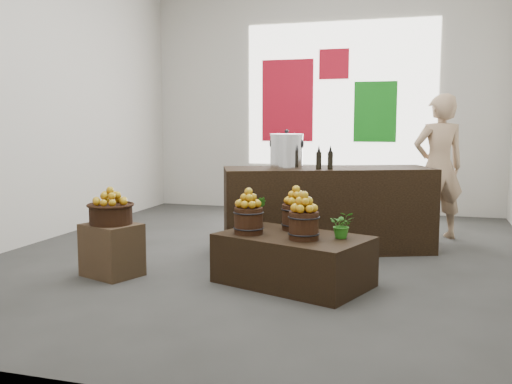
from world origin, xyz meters
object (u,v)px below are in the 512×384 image
(shopper, at_px, (438,167))
(counter, at_px, (328,210))
(stock_pot_left, at_px, (287,152))
(crate, at_px, (112,250))
(wicker_basket, at_px, (111,214))
(display_table, at_px, (293,260))

(shopper, bearing_deg, counter, 17.79)
(stock_pot_left, bearing_deg, crate, -132.53)
(counter, bearing_deg, stock_pot_left, 180.00)
(counter, relative_size, shopper, 1.29)
(crate, height_order, wicker_basket, wicker_basket)
(stock_pot_left, bearing_deg, counter, 22.08)
(crate, bearing_deg, wicker_basket, 0.00)
(wicker_basket, height_order, counter, counter)
(crate, distance_m, wicker_basket, 0.36)
(stock_pot_left, xyz_separation_m, shopper, (1.72, 1.34, -0.24))
(crate, height_order, stock_pot_left, stock_pot_left)
(display_table, relative_size, stock_pot_left, 3.62)
(display_table, height_order, stock_pot_left, stock_pot_left)
(display_table, height_order, shopper, shopper)
(counter, height_order, shopper, shopper)
(display_table, relative_size, counter, 0.56)
(display_table, relative_size, shopper, 0.72)
(crate, bearing_deg, counter, 42.66)
(counter, bearing_deg, wicker_basket, -159.42)
(stock_pot_left, bearing_deg, wicker_basket, -132.53)
(counter, height_order, stock_pot_left, stock_pot_left)
(crate, relative_size, shopper, 0.28)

